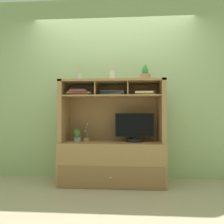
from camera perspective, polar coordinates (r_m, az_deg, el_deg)
name	(u,v)px	position (r m, az deg, el deg)	size (l,w,h in m)	color
floor_plane	(112,184)	(3.14, 0.00, -18.93)	(6.00, 6.00, 0.02)	tan
back_wall	(113,87)	(3.30, 0.33, 6.71)	(6.00, 0.02, 2.80)	#9AB27C
media_console	(112,152)	(3.04, 0.01, -10.70)	(1.46, 0.55, 1.45)	#A2784C
tv_monitor	(134,129)	(2.99, 6.13, -4.74)	(0.54, 0.24, 0.41)	black
potted_orchid	(87,139)	(3.06, -6.94, -7.19)	(0.10, 0.10, 0.26)	#AD764E
potted_fern	(77,135)	(3.05, -9.39, -6.27)	(0.11, 0.13, 0.18)	gray
magazine_stack_left	(113,94)	(3.02, 0.19, 5.04)	(0.36, 0.29, 0.06)	gray
magazine_stack_centre	(79,93)	(3.02, -8.87, 5.20)	(0.35, 0.30, 0.08)	#A52633
magazine_stack_right	(144,93)	(2.97, 8.79, 5.05)	(0.30, 0.30, 0.06)	#B6963B
diffuser_bottle	(79,78)	(3.09, -8.93, 9.21)	(0.08, 0.08, 0.27)	#B7C1B6
potted_succulent	(145,75)	(3.04, 9.02, 9.91)	(0.16, 0.16, 0.22)	#B27B53
ceramic_vase	(112,76)	(3.06, 0.02, 9.79)	(0.08, 0.08, 0.15)	beige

